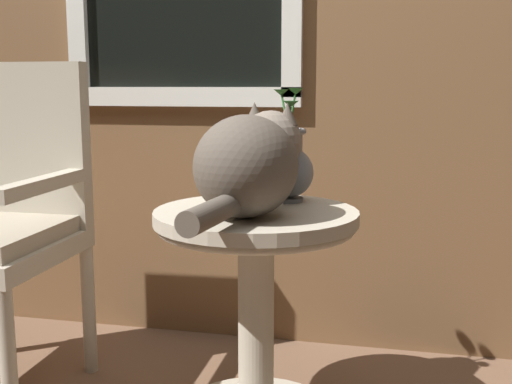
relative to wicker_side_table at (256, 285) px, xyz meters
The scene contains 3 objects.
wicker_side_table is the anchor object (origin of this frame).
cat 0.35m from the wicker_side_table, 90.49° to the right, with size 0.30×0.64×0.29m.
pewter_vase_with_ivy 0.35m from the wicker_side_table, 67.99° to the left, with size 0.15×0.15×0.33m.
Camera 1 is at (0.50, -1.58, 0.95)m, focal length 44.62 mm.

